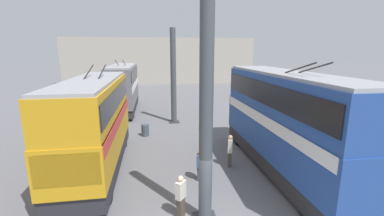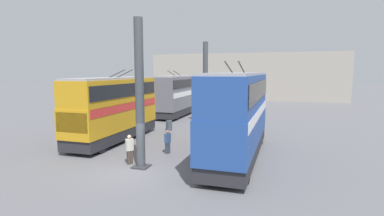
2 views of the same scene
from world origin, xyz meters
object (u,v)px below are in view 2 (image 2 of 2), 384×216
object	(u,v)px
bus_left_far	(238,110)
oil_drum	(169,125)
bus_right_mid	(114,105)
person_aisle_midway	(168,141)
person_aisle_foreground	(130,149)
bus_right_far	(178,93)
person_by_left_row	(201,137)

from	to	relation	value
bus_left_far	oil_drum	world-z (taller)	bus_left_far
bus_right_mid	person_aisle_midway	distance (m)	5.93
person_aisle_foreground	oil_drum	xyz separation A→B (m)	(10.00, 1.58, -0.46)
bus_right_far	person_by_left_row	size ratio (longest dim) A/B	5.42
bus_left_far	person_by_left_row	size ratio (longest dim) A/B	6.18
person_by_left_row	oil_drum	xyz separation A→B (m)	(6.00, 4.74, -0.52)
bus_right_far	person_aisle_foreground	distance (m)	19.40
oil_drum	bus_left_far	bearing A→B (deg)	-133.50
bus_right_far	person_by_left_row	distance (m)	16.62
person_by_left_row	person_aisle_midway	xyz separation A→B (m)	(-1.24, 1.93, -0.16)
bus_right_mid	oil_drum	world-z (taller)	bus_right_mid
person_aisle_midway	person_aisle_foreground	bearing A→B (deg)	-97.43
bus_left_far	bus_right_far	xyz separation A→B (m)	(15.85, 9.71, -0.23)
bus_left_far	person_aisle_foreground	size ratio (longest dim) A/B	6.53
bus_right_far	oil_drum	distance (m)	9.51
bus_left_far	bus_right_mid	xyz separation A→B (m)	(1.75, 9.71, -0.20)
bus_right_mid	bus_right_far	distance (m)	14.10
bus_left_far	oil_drum	xyz separation A→B (m)	(6.94, 7.31, -2.52)
bus_right_far	oil_drum	bearing A→B (deg)	-164.94
person_aisle_foreground	person_aisle_midway	xyz separation A→B (m)	(2.76, -1.23, -0.11)
person_by_left_row	bus_left_far	bearing A→B (deg)	-2.28
bus_right_far	person_by_left_row	world-z (taller)	bus_right_far
bus_left_far	person_aisle_midway	size ratio (longest dim) A/B	7.29
person_by_left_row	person_aisle_foreground	bearing A→B (deg)	-110.56
person_aisle_foreground	person_aisle_midway	size ratio (longest dim) A/B	1.12
oil_drum	bus_right_mid	bearing A→B (deg)	155.20
person_aisle_midway	oil_drum	xyz separation A→B (m)	(7.24, 2.81, -0.36)
bus_right_mid	oil_drum	xyz separation A→B (m)	(5.19, -2.40, -2.32)
bus_left_far	bus_right_mid	bearing A→B (deg)	79.77
bus_right_far	bus_right_mid	bearing A→B (deg)	-180.00
bus_right_far	person_aisle_foreground	world-z (taller)	bus_right_far
bus_right_far	oil_drum	size ratio (longest dim) A/B	11.07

